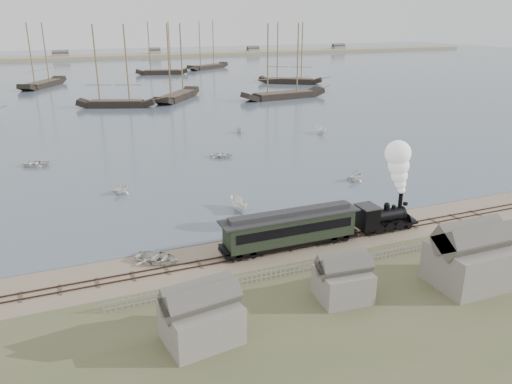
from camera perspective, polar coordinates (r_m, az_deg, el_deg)
name	(u,v)px	position (r m, az deg, el deg)	size (l,w,h in m)	color
ground	(261,243)	(50.20, 0.62, -5.88)	(600.00, 600.00, 0.00)	gray
harbor_water	(95,74)	(213.61, -17.88, 12.74)	(600.00, 336.00, 0.06)	#4B5E6C
rail_track	(269,251)	(48.53, 1.54, -6.77)	(120.00, 1.80, 0.16)	#3B2820
picket_fence_west	(222,289)	(42.38, -3.89, -11.04)	(19.00, 0.10, 1.20)	slate
picket_fence_east	(411,253)	(50.48, 17.34, -6.68)	(15.00, 0.10, 1.20)	slate
shed_left	(202,340)	(36.72, -6.17, -16.45)	(5.00, 4.00, 4.10)	slate
shed_mid	(342,298)	(41.66, 9.80, -11.88)	(4.00, 3.50, 3.60)	slate
shed_right	(466,284)	(46.64, 22.88, -9.64)	(6.00, 5.00, 5.10)	slate
far_spit	(81,59)	(293.12, -19.38, 14.15)	(500.00, 20.00, 1.80)	tan
locomotive	(396,191)	(53.91, 15.68, 0.07)	(7.40, 2.76, 9.23)	black
passenger_coach	(290,228)	(48.49, 3.94, -4.08)	(14.05, 2.71, 3.41)	black
beached_dinghy	(157,258)	(47.26, -11.21, -7.38)	(4.22, 3.01, 0.87)	silver
rowboat_1	(121,188)	(65.91, -15.22, 0.43)	(2.72, 2.35, 1.43)	silver
rowboat_2	(238,204)	(58.19, -2.03, -1.41)	(3.72, 1.40, 1.44)	silver
rowboat_3	(221,155)	(80.56, -3.98, 4.25)	(3.74, 2.67, 0.77)	silver
rowboat_4	(356,175)	(69.89, 11.31, 1.88)	(2.98, 2.57, 1.57)	silver
rowboat_5	(321,130)	(97.95, 7.39, 7.02)	(3.41, 1.28, 1.32)	silver
rowboat_6	(35,163)	(82.71, -23.98, 3.02)	(4.09, 2.92, 0.85)	silver
rowboat_7	(239,129)	(97.89, -1.94, 7.18)	(2.61, 2.26, 1.38)	silver
schooner_2	(113,66)	(129.96, -16.03, 13.65)	(19.10, 4.41, 20.00)	black
schooner_3	(176,62)	(138.99, -9.13, 14.47)	(22.10, 5.10, 20.00)	black
schooner_4	(284,61)	(139.78, 3.27, 14.70)	(24.75, 5.71, 20.00)	black
schooner_5	(291,53)	(172.43, 4.00, 15.57)	(21.31, 4.92, 20.00)	black
schooner_7	(39,55)	(177.25, -23.55, 14.17)	(23.15, 5.34, 20.00)	black
schooner_8	(160,48)	(203.23, -10.88, 15.86)	(20.01, 4.62, 20.00)	black
schooner_9	(207,45)	(223.04, -5.59, 16.38)	(22.20, 5.12, 20.00)	black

